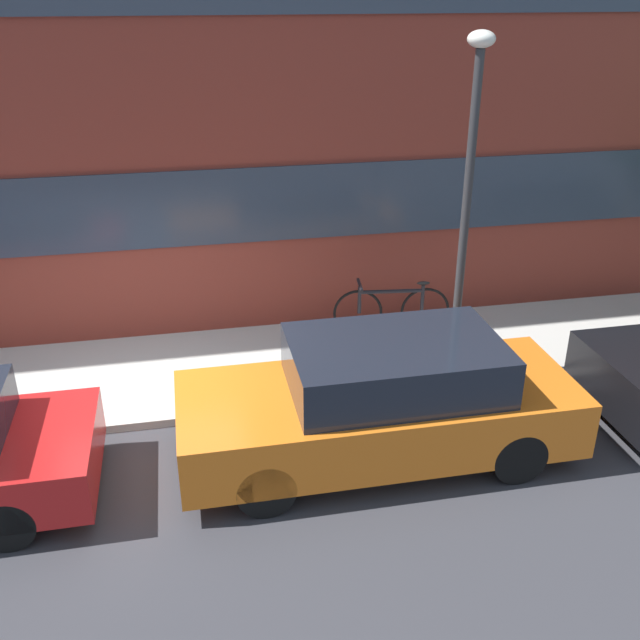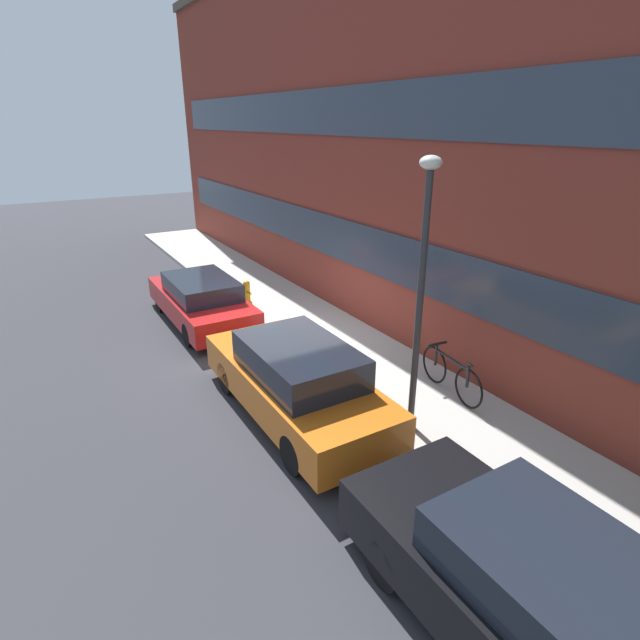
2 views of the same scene
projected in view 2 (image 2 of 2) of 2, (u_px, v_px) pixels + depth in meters
name	position (u px, v px, depth m)	size (l,w,h in m)	color
ground_plane	(282.00, 349.00, 11.64)	(56.00, 56.00, 0.00)	#333338
sidewalk_strip	(326.00, 336.00, 12.19)	(28.00, 2.43, 0.11)	#B2AFA8
rowhouse_facade	(390.00, 133.00, 11.25)	(28.00, 1.02, 9.37)	maroon
parked_car_red	(201.00, 300.00, 12.93)	(4.28, 1.67, 1.24)	#AD1919
parked_car_orange	(296.00, 380.00, 8.73)	(4.46, 1.69, 1.45)	#D16619
parked_car_black	(542.00, 600.00, 4.76)	(4.35, 1.77, 1.40)	black
fire_hydrant	(247.00, 292.00, 14.12)	(0.48, 0.27, 0.66)	gold
bicycle	(451.00, 374.00, 9.37)	(1.76, 0.44, 0.85)	black
lamp_post	(422.00, 271.00, 7.49)	(0.32, 0.32, 4.40)	#2D2D30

